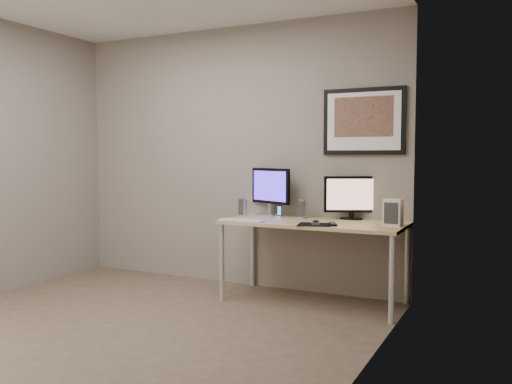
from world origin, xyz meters
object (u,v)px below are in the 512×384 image
speaker_left (243,207)px  speaker_right (302,209)px  desk (314,229)px  keyboard (241,221)px  phone_dock (280,211)px  monitor_large (271,189)px  monitor_tv (352,196)px  framed_art (364,121)px  fan_unit (393,213)px

speaker_left → speaker_right: 0.58m
desk → keyboard: (-0.58, -0.28, 0.07)m
phone_dock → keyboard: phone_dock is taller
monitor_large → monitor_tv: size_ratio=1.02×
framed_art → speaker_left: bearing=-168.0°
speaker_right → monitor_large: bearing=161.5°
framed_art → speaker_right: (-0.53, -0.14, -0.80)m
framed_art → fan_unit: bearing=-44.0°
speaker_left → fan_unit: 1.45m
desk → monitor_large: size_ratio=3.35×
keyboard → monitor_tv: bearing=33.8°
framed_art → fan_unit: size_ratio=3.36×
desk → monitor_tv: size_ratio=3.44×
phone_dock → fan_unit: bearing=12.7°
framed_art → keyboard: (-0.93, -0.61, -0.88)m
monitor_tv → speaker_right: size_ratio=2.67×
monitor_tv → speaker_right: bearing=165.5°
speaker_right → phone_dock: 0.22m
framed_art → monitor_large: framed_art is taller
monitor_tv → desk: bearing=-159.0°
monitor_tv → framed_art: bearing=4.0°
keyboard → speaker_right: bearing=50.0°
framed_art → speaker_right: size_ratio=4.31×
monitor_large → speaker_right: bearing=11.9°
phone_dock → keyboard: (-0.19, -0.42, -0.05)m
monitor_tv → speaker_right: (-0.44, -0.09, -0.12)m
desk → fan_unit: fan_unit is taller
monitor_tv → speaker_right: monitor_tv is taller
desk → monitor_tv: monitor_tv is taller
framed_art → phone_dock: framed_art is taller
framed_art → speaker_left: size_ratio=4.10×
monitor_large → monitor_tv: (0.80, 0.02, -0.04)m
monitor_tv → keyboard: (-0.84, -0.56, -0.20)m
speaker_left → phone_dock: (0.37, 0.04, -0.03)m
monitor_tv → keyboard: bearing=-172.1°
speaker_right → phone_dock: size_ratio=1.48×
framed_art → monitor_tv: bearing=-150.0°
monitor_tv → speaker_left: bearing=164.3°
monitor_large → speaker_left: size_ratio=2.61×
speaker_left → keyboard: 0.43m
monitor_large → speaker_left: (-0.22, -0.16, -0.16)m
framed_art → speaker_left: framed_art is taller
speaker_right → framed_art: bearing=7.2°
monitor_tv → phone_dock: size_ratio=3.96×
keyboard → phone_dock: bearing=65.5°
desk → framed_art: bearing=43.5°
speaker_left → speaker_right: speaker_left is taller
framed_art → keyboard: size_ratio=1.76×
speaker_left → keyboard: size_ratio=0.43×
framed_art → fan_unit: framed_art is taller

